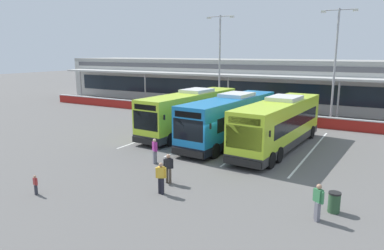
# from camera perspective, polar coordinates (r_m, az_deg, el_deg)

# --- Properties ---
(ground_plane) EXTENTS (200.00, 200.00, 0.00)m
(ground_plane) POSITION_cam_1_polar(r_m,az_deg,el_deg) (23.31, 0.45, -5.64)
(ground_plane) COLOR #605E5B
(terminal_building) EXTENTS (70.00, 13.00, 6.00)m
(terminal_building) POSITION_cam_1_polar(r_m,az_deg,el_deg) (47.75, 16.51, 6.52)
(terminal_building) COLOR #B7B7B2
(terminal_building) RESTS_ON ground
(red_barrier_wall) EXTENTS (60.00, 0.40, 1.10)m
(red_barrier_wall) POSITION_cam_1_polar(r_m,az_deg,el_deg) (36.19, 11.72, 1.30)
(red_barrier_wall) COLOR maroon
(red_barrier_wall) RESTS_ON ground
(coach_bus_leftmost) EXTENTS (3.54, 12.29, 3.78)m
(coach_bus_leftmost) POSITION_cam_1_polar(r_m,az_deg,el_deg) (30.58, -0.19, 2.00)
(coach_bus_leftmost) COLOR #B7DB2D
(coach_bus_leftmost) RESTS_ON ground
(coach_bus_left_centre) EXTENTS (3.54, 12.29, 3.78)m
(coach_bus_left_centre) POSITION_cam_1_polar(r_m,az_deg,el_deg) (27.71, 6.31, 0.90)
(coach_bus_left_centre) COLOR #1972B7
(coach_bus_left_centre) RESTS_ON ground
(coach_bus_centre) EXTENTS (3.54, 12.29, 3.78)m
(coach_bus_centre) POSITION_cam_1_polar(r_m,az_deg,el_deg) (26.30, 13.94, 0.04)
(coach_bus_centre) COLOR #B7DB2D
(coach_bus_centre) RESTS_ON ground
(bay_stripe_far_west) EXTENTS (0.14, 13.00, 0.01)m
(bay_stripe_far_west) POSITION_cam_1_polar(r_m,az_deg,el_deg) (31.44, -4.25, -1.08)
(bay_stripe_far_west) COLOR silver
(bay_stripe_far_west) RESTS_ON ground
(bay_stripe_west) EXTENTS (0.14, 13.00, 0.01)m
(bay_stripe_west) POSITION_cam_1_polar(r_m,az_deg,el_deg) (29.36, 2.58, -1.98)
(bay_stripe_west) COLOR silver
(bay_stripe_west) RESTS_ON ground
(bay_stripe_mid_west) EXTENTS (0.14, 13.00, 0.01)m
(bay_stripe_mid_west) POSITION_cam_1_polar(r_m,az_deg,el_deg) (27.77, 10.33, -2.96)
(bay_stripe_mid_west) COLOR silver
(bay_stripe_mid_west) RESTS_ON ground
(bay_stripe_centre) EXTENTS (0.14, 13.00, 0.01)m
(bay_stripe_centre) POSITION_cam_1_polar(r_m,az_deg,el_deg) (26.75, 18.86, -3.98)
(bay_stripe_centre) COLOR silver
(bay_stripe_centre) RESTS_ON ground
(pedestrian_with_handbag) EXTENTS (0.62, 0.49, 1.62)m
(pedestrian_with_handbag) POSITION_cam_1_polar(r_m,az_deg,el_deg) (19.07, -3.91, -6.96)
(pedestrian_with_handbag) COLOR #4C4238
(pedestrian_with_handbag) RESTS_ON ground
(pedestrian_in_dark_coat) EXTENTS (0.49, 0.42, 1.62)m
(pedestrian_in_dark_coat) POSITION_cam_1_polar(r_m,az_deg,el_deg) (15.88, 19.81, -11.54)
(pedestrian_in_dark_coat) COLOR slate
(pedestrian_in_dark_coat) RESTS_ON ground
(pedestrian_child) EXTENTS (0.33, 0.21, 1.00)m
(pedestrian_child) POSITION_cam_1_polar(r_m,az_deg,el_deg) (19.29, -24.09, -8.77)
(pedestrian_child) COLOR #33333D
(pedestrian_child) RESTS_ON ground
(pedestrian_near_bin) EXTENTS (0.52, 0.34, 1.62)m
(pedestrian_near_bin) POSITION_cam_1_polar(r_m,az_deg,el_deg) (17.70, -5.05, -8.42)
(pedestrian_near_bin) COLOR black
(pedestrian_near_bin) RESTS_ON ground
(pedestrian_approaching_bus) EXTENTS (0.51, 0.41, 1.62)m
(pedestrian_approaching_bus) POSITION_cam_1_polar(r_m,az_deg,el_deg) (22.43, -6.07, -4.08)
(pedestrian_approaching_bus) COLOR slate
(pedestrian_approaching_bus) RESTS_ON ground
(lamp_post_west) EXTENTS (3.24, 0.28, 11.00)m
(lamp_post_west) POSITION_cam_1_polar(r_m,az_deg,el_deg) (40.46, 4.52, 10.75)
(lamp_post_west) COLOR #9E9EA3
(lamp_post_west) RESTS_ON ground
(lamp_post_centre) EXTENTS (3.24, 0.28, 11.00)m
(lamp_post_centre) POSITION_cam_1_polar(r_m,az_deg,el_deg) (36.86, 22.27, 9.84)
(lamp_post_centre) COLOR #9E9EA3
(lamp_post_centre) RESTS_ON ground
(litter_bin) EXTENTS (0.54, 0.54, 0.93)m
(litter_bin) POSITION_cam_1_polar(r_m,az_deg,el_deg) (17.06, 22.11, -11.55)
(litter_bin) COLOR #2D5133
(litter_bin) RESTS_ON ground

